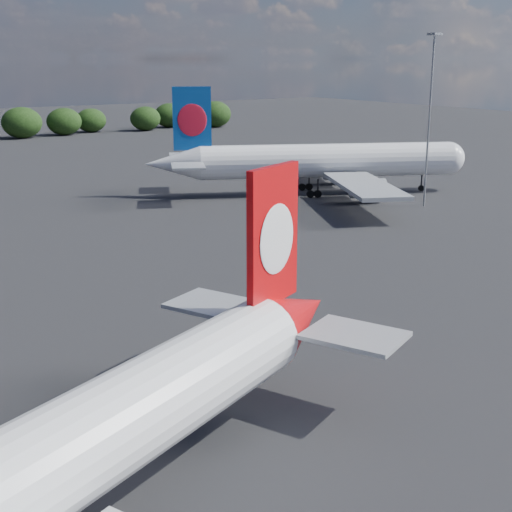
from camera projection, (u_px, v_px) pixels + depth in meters
qantas_airliner at (66, 457)px, 31.35m from camera, size 44.59×43.01×15.39m
china_southern_airliner at (316, 162)px, 116.72m from camera, size 50.71×48.90×17.47m
floodlight_mast_near at (431, 99)px, 103.95m from camera, size 1.60×1.60×25.20m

